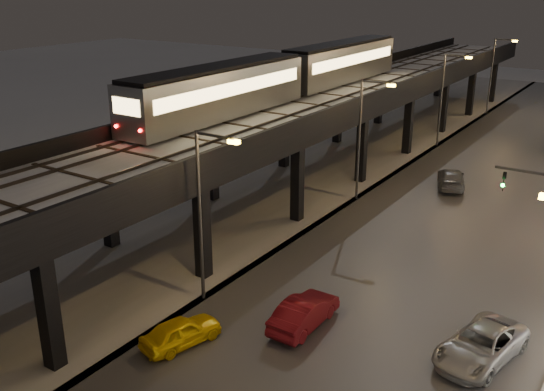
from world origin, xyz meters
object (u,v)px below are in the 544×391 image
Objects in this scene: car_taxi at (181,333)px; car_near_white at (304,313)px; car_mid_dark at (451,179)px; car_onc_dark at (481,346)px; subway_train at (289,74)px.

car_near_white is (3.87, 4.40, 0.08)m from car_taxi.
car_taxi is 0.77× the size of car_mid_dark.
car_taxi is 0.73× the size of car_onc_dark.
car_taxi is 0.86× the size of car_near_white.
subway_train is at bearing -53.89° from car_taxi.
car_taxi is 5.86m from car_near_white.
subway_train is 7.25× the size of car_mid_dark.
car_onc_dark is at bearing -40.69° from subway_train.
car_onc_dark reaches higher than car_mid_dark.
car_taxi is at bearing 48.44° from car_near_white.
car_onc_dark reaches higher than car_taxi.
subway_train reaches higher than car_taxi.
car_near_white is (13.52, -20.21, -7.63)m from subway_train.
car_taxi is at bearing -68.60° from subway_train.
car_mid_dark is 23.62m from car_onc_dark.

